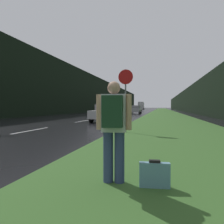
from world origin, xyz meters
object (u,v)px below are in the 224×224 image
stop_sign (126,94)px  car_passing_near (106,113)px  hitchhiker_with_backpack (114,125)px  car_passing_far (135,110)px  delivery_truck (141,106)px  suitcase (155,175)px

stop_sign → car_passing_near: 7.33m
hitchhiker_with_backpack → car_passing_far: bearing=89.7°
car_passing_far → delivery_truck: delivery_truck is taller
suitcase → car_passing_near: car_passing_near is taller
hitchhiker_with_backpack → car_passing_near: bearing=99.1°
stop_sign → car_passing_far: 26.60m
stop_sign → car_passing_far: bearing=96.1°
car_passing_far → car_passing_near: bearing=90.0°
suitcase → delivery_truck: size_ratio=0.06×
hitchhiker_with_backpack → car_passing_near: size_ratio=0.40×
hitchhiker_with_backpack → suitcase: (0.64, -0.03, -0.74)m
hitchhiker_with_backpack → delivery_truck: 88.79m
stop_sign → suitcase: bearing=-76.3°
hitchhiker_with_backpack → car_passing_far: (-3.73, 32.83, -0.19)m
suitcase → car_passing_near: (-4.38, 13.10, 0.53)m
car_passing_far → delivery_truck: 55.77m
stop_sign → car_passing_near: bearing=112.8°
stop_sign → suitcase: size_ratio=6.51×
stop_sign → car_passing_far: stop_sign is taller
car_passing_near → delivery_truck: size_ratio=0.56×
suitcase → car_passing_far: size_ratio=0.11×
hitchhiker_with_backpack → delivery_truck: bearing=88.4°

